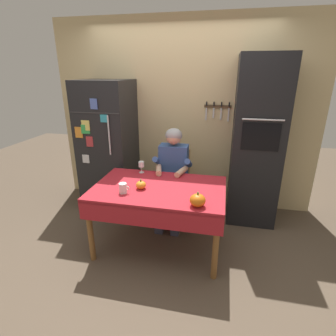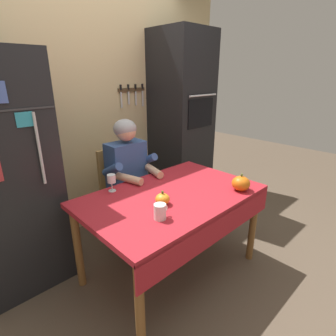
# 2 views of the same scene
# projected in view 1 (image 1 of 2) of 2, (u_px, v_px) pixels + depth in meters

# --- Properties ---
(ground_plane) EXTENTS (10.00, 10.00, 0.00)m
(ground_plane) POSITION_uv_depth(u_px,v_px,m) (158.00, 250.00, 2.98)
(ground_plane) COLOR brown
(ground_plane) RESTS_ON ground
(back_wall_assembly) EXTENTS (3.70, 0.13, 2.60)m
(back_wall_assembly) POSITION_uv_depth(u_px,v_px,m) (183.00, 116.00, 3.76)
(back_wall_assembly) COLOR #D1B784
(back_wall_assembly) RESTS_ON ground
(refrigerator) EXTENTS (0.68, 0.71, 1.80)m
(refrigerator) POSITION_uv_depth(u_px,v_px,m) (109.00, 146.00, 3.74)
(refrigerator) COLOR black
(refrigerator) RESTS_ON ground
(wall_oven) EXTENTS (0.60, 0.64, 2.10)m
(wall_oven) POSITION_uv_depth(u_px,v_px,m) (257.00, 143.00, 3.32)
(wall_oven) COLOR black
(wall_oven) RESTS_ON ground
(dining_table) EXTENTS (1.40, 0.90, 0.74)m
(dining_table) POSITION_uv_depth(u_px,v_px,m) (159.00, 195.00, 2.82)
(dining_table) COLOR brown
(dining_table) RESTS_ON ground
(chair_behind_person) EXTENTS (0.40, 0.40, 0.93)m
(chair_behind_person) POSITION_uv_depth(u_px,v_px,m) (175.00, 180.00, 3.59)
(chair_behind_person) COLOR tan
(chair_behind_person) RESTS_ON ground
(seated_person) EXTENTS (0.47, 0.55, 1.25)m
(seated_person) POSITION_uv_depth(u_px,v_px,m) (173.00, 169.00, 3.34)
(seated_person) COLOR #38384C
(seated_person) RESTS_ON ground
(coffee_mug) EXTENTS (0.11, 0.08, 0.10)m
(coffee_mug) POSITION_uv_depth(u_px,v_px,m) (123.00, 188.00, 2.66)
(coffee_mug) COLOR white
(coffee_mug) RESTS_ON dining_table
(wine_glass) EXTENTS (0.07, 0.07, 0.14)m
(wine_glass) POSITION_uv_depth(u_px,v_px,m) (141.00, 165.00, 3.18)
(wine_glass) COLOR white
(wine_glass) RESTS_ON dining_table
(pumpkin_large) EXTENTS (0.15, 0.15, 0.14)m
(pumpkin_large) POSITION_uv_depth(u_px,v_px,m) (198.00, 200.00, 2.40)
(pumpkin_large) COLOR orange
(pumpkin_large) RESTS_ON dining_table
(pumpkin_medium) EXTENTS (0.11, 0.11, 0.11)m
(pumpkin_medium) POSITION_uv_depth(u_px,v_px,m) (141.00, 185.00, 2.76)
(pumpkin_medium) COLOR orange
(pumpkin_medium) RESTS_ON dining_table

